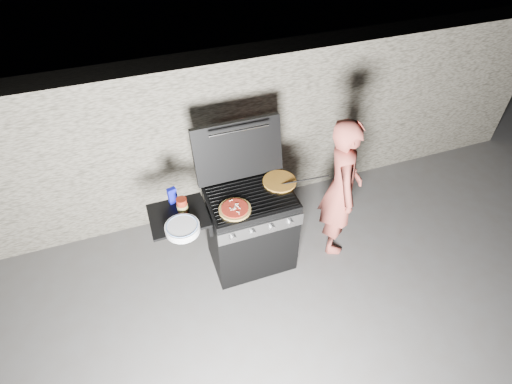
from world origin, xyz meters
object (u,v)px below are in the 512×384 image
object	(u,v)px
pizza_topped	(235,209)
person	(341,188)
sauce_jar	(182,205)
gas_grill	(227,236)

from	to	relation	value
pizza_topped	person	distance (m)	1.12
pizza_topped	sauce_jar	size ratio (longest dim) A/B	1.97
person	gas_grill	bearing A→B (deg)	107.22
gas_grill	pizza_topped	xyz separation A→B (m)	(0.06, -0.12, 0.47)
pizza_topped	person	world-z (taller)	person
pizza_topped	person	xyz separation A→B (m)	(1.10, 0.06, -0.15)
gas_grill	sauce_jar	world-z (taller)	sauce_jar
gas_grill	sauce_jar	bearing A→B (deg)	175.19
pizza_topped	sauce_jar	bearing A→B (deg)	160.74
gas_grill	pizza_topped	bearing A→B (deg)	-62.68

